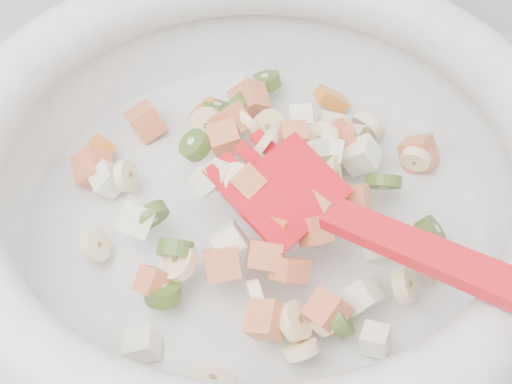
# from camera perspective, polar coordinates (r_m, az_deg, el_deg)

# --- Properties ---
(mixing_bowl) EXTENTS (0.45, 0.43, 0.16)m
(mixing_bowl) POSITION_cam_1_polar(r_m,az_deg,el_deg) (0.49, 0.05, 1.17)
(mixing_bowl) COLOR silver
(mixing_bowl) RESTS_ON counter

